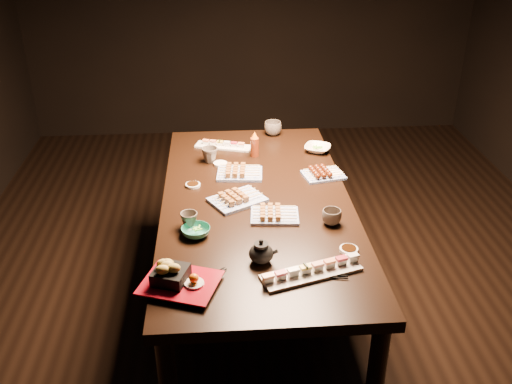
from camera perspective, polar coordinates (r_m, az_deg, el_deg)
ground at (r=3.37m, az=2.42°, el=-9.82°), size 5.00×5.00×0.00m
dining_table at (r=2.92m, az=0.07°, el=-7.32°), size 1.11×1.89×0.75m
sushi_platter_near at (r=2.22m, az=5.57°, el=-7.68°), size 0.41×0.22×0.05m
sushi_platter_far at (r=3.29m, az=-3.28°, el=4.80°), size 0.33×0.18×0.04m
yakitori_plate_center at (r=2.70m, az=-1.88°, el=-0.37°), size 0.30×0.28×0.06m
yakitori_plate_right at (r=2.57m, az=1.88°, el=-2.01°), size 0.23×0.17×0.05m
yakitori_plate_left at (r=2.95m, az=-1.65°, el=2.21°), size 0.25×0.19×0.06m
tsukune_plate at (r=2.96m, az=6.76°, el=2.02°), size 0.23×0.19×0.05m
edamame_bowl_green at (r=2.46m, az=-6.04°, el=-3.95°), size 0.17×0.17×0.04m
edamame_bowl_cream at (r=3.25m, az=6.17°, el=4.35°), size 0.19×0.19×0.04m
tempura_tray at (r=2.15m, az=-7.62°, el=-8.28°), size 0.34×0.30×0.10m
teacup_near_left at (r=2.51m, az=-6.70°, el=-2.80°), size 0.10×0.10×0.07m
teacup_mid_right at (r=2.54m, az=7.57°, el=-2.49°), size 0.09×0.09×0.07m
teacup_far_left at (r=3.11m, az=-4.64°, el=3.72°), size 0.12×0.12×0.08m
teacup_far_right at (r=3.46m, az=1.70°, el=6.39°), size 0.12×0.12×0.08m
teapot at (r=2.27m, az=0.51°, el=-5.92°), size 0.13×0.13×0.10m
condiment_bottle at (r=3.16m, az=-0.14°, el=4.82°), size 0.05×0.05×0.14m
sauce_dish_west at (r=2.87m, az=-6.32°, el=0.70°), size 0.08×0.08×0.01m
sauce_dish_east at (r=2.99m, az=7.87°, el=1.83°), size 0.10×0.10×0.01m
sauce_dish_se at (r=2.38m, az=9.26°, el=-5.70°), size 0.08×0.08×0.01m
sauce_dish_nw at (r=3.08m, az=-3.59°, el=2.83°), size 0.08×0.08×0.01m
chopsticks_near at (r=2.20m, az=-5.38°, el=-8.79°), size 0.19×0.16×0.01m
chopsticks_se at (r=2.22m, az=6.01°, el=-8.40°), size 0.25×0.05×0.01m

